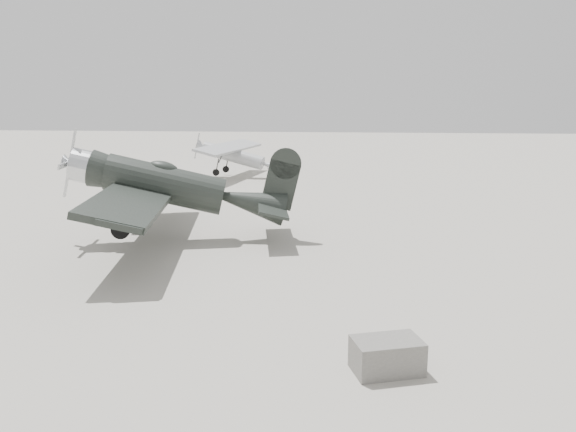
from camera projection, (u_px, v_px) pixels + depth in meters
name	position (u px, v px, depth m)	size (l,w,h in m)	color
ground	(276.00, 282.00, 17.46)	(160.00, 160.00, 0.00)	#9D998B
lowwing_monoplane	(176.00, 188.00, 22.12)	(9.11, 12.68, 4.07)	black
highwing_monoplane	(237.00, 154.00, 40.35)	(6.96, 9.76, 2.75)	#929597
equipment_block	(387.00, 356.00, 11.65)	(1.41, 0.88, 0.70)	#64615D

